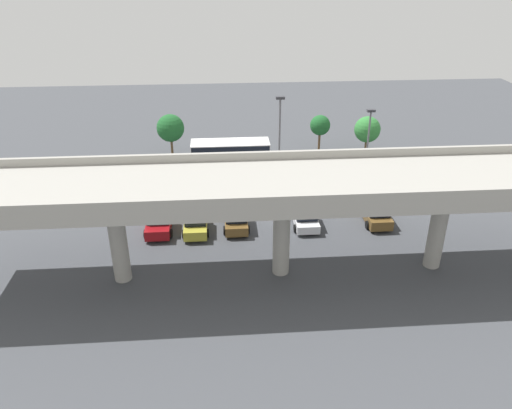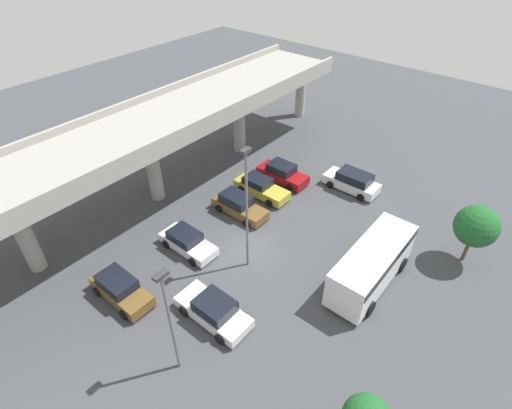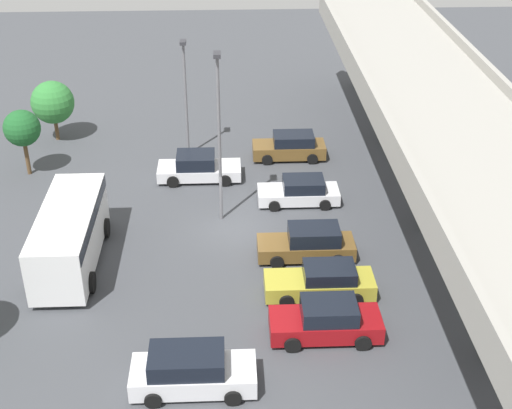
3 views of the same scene
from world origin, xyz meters
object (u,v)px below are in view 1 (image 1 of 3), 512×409
(parked_car_6, at_px, (133,191))
(tree_front_right, at_px, (170,128))
(parked_car_5, at_px, (159,220))
(shuttle_bus, at_px, (230,153))
(parked_car_4, at_px, (196,220))
(traffic_cone, at_px, (328,179))
(parked_car_0, at_px, (375,212))
(tree_front_left, at_px, (367,129))
(parked_car_1, at_px, (328,184))
(tree_front_centre, at_px, (320,125))
(lamp_post_near_aisle, at_px, (279,143))
(parked_car_2, at_px, (304,216))
(lamp_post_mid_lot, at_px, (368,142))
(parked_car_3, at_px, (236,216))

(parked_car_6, relative_size, tree_front_right, 1.05)
(parked_car_5, height_order, shuttle_bus, shuttle_bus)
(parked_car_4, xyz_separation_m, traffic_cone, (-11.97, -7.81, -0.38))
(parked_car_0, distance_m, tree_front_left, 15.38)
(parked_car_1, xyz_separation_m, tree_front_centre, (-1.07, -10.02, 2.18))
(parked_car_5, bearing_deg, traffic_cone, -62.57)
(parked_car_0, relative_size, shuttle_bus, 0.59)
(parked_car_4, bearing_deg, tree_front_centre, -38.53)
(lamp_post_near_aisle, bearing_deg, parked_car_2, 110.04)
(tree_front_centre, bearing_deg, parked_car_2, 75.19)
(parked_car_2, xyz_separation_m, tree_front_left, (-9.02, -14.95, 1.89))
(parked_car_5, xyz_separation_m, shuttle_bus, (-5.81, -11.36, 0.95))
(lamp_post_near_aisle, bearing_deg, traffic_cone, -146.46)
(parked_car_0, height_order, parked_car_4, parked_car_0)
(parked_car_1, distance_m, parked_car_6, 17.04)
(lamp_post_mid_lot, height_order, traffic_cone, lamp_post_mid_lot)
(lamp_post_mid_lot, distance_m, traffic_cone, 5.10)
(traffic_cone, bearing_deg, tree_front_left, -127.01)
(parked_car_6, relative_size, lamp_post_near_aisle, 0.52)
(tree_front_left, bearing_deg, tree_front_centre, -8.09)
(shuttle_bus, bearing_deg, lamp_post_mid_lot, -22.88)
(parked_car_4, relative_size, tree_front_right, 1.09)
(parked_car_6, distance_m, tree_front_left, 24.96)
(lamp_post_mid_lot, bearing_deg, parked_car_6, 2.66)
(lamp_post_near_aisle, height_order, traffic_cone, lamp_post_near_aisle)
(shuttle_bus, height_order, tree_front_right, tree_front_right)
(parked_car_4, relative_size, shuttle_bus, 0.65)
(lamp_post_mid_lot, height_order, tree_front_right, lamp_post_mid_lot)
(parked_car_0, distance_m, parked_car_1, 6.12)
(parked_car_0, relative_size, tree_front_left, 1.13)
(parked_car_0, xyz_separation_m, parked_car_5, (16.84, 0.06, 0.01))
(tree_front_centre, bearing_deg, parked_car_5, 45.51)
(parked_car_1, height_order, lamp_post_near_aisle, lamp_post_near_aisle)
(tree_front_right, xyz_separation_m, traffic_cone, (-14.92, 7.82, -2.71))
(parked_car_4, height_order, traffic_cone, parked_car_4)
(parked_car_0, distance_m, parked_car_5, 16.84)
(tree_front_centre, bearing_deg, tree_front_left, 171.91)
(parked_car_3, distance_m, tree_front_left, 20.75)
(parked_car_1, xyz_separation_m, parked_car_5, (14.30, 5.62, 0.04))
(parked_car_6, height_order, shuttle_bus, shuttle_bus)
(tree_front_left, bearing_deg, parked_car_2, 58.90)
(parked_car_2, bearing_deg, tree_front_left, -31.10)
(parked_car_1, relative_size, lamp_post_mid_lot, 0.67)
(parked_car_3, distance_m, tree_front_right, 16.66)
(parked_car_6, bearing_deg, parked_car_1, 90.76)
(lamp_post_mid_lot, bearing_deg, parked_car_4, 23.54)
(parked_car_0, bearing_deg, lamp_post_near_aisle, 59.51)
(lamp_post_near_aisle, height_order, tree_front_centre, lamp_post_near_aisle)
(parked_car_3, xyz_separation_m, parked_car_6, (8.59, -5.28, 0.05))
(parked_car_1, height_order, parked_car_5, parked_car_5)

